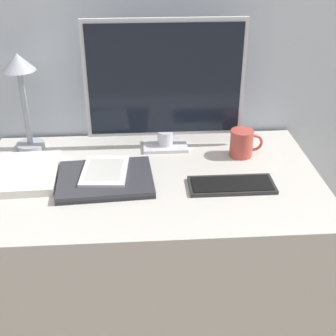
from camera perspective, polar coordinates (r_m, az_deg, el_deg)
wall_back at (r=1.72m, az=-2.96°, el=19.81°), size 3.60×0.05×2.40m
desk at (r=1.73m, az=-1.96°, el=-11.32°), size 1.12×0.68×0.71m
monitor at (r=1.63m, az=-0.37°, el=10.18°), size 0.55×0.11×0.46m
keyboard at (r=1.48m, az=7.76°, el=-2.06°), size 0.27×0.12×0.01m
laptop at (r=1.51m, az=-7.65°, el=-1.36°), size 0.31×0.26×0.02m
ereader at (r=1.52m, az=-7.72°, el=-0.31°), size 0.16×0.21×0.01m
desk_lamp at (r=1.70m, az=-17.46°, el=9.78°), size 0.11×0.11×0.35m
notebook at (r=1.59m, az=-16.93°, el=-0.63°), size 0.21×0.28×0.03m
coffee_mug at (r=1.66m, az=9.03°, el=3.00°), size 0.12×0.08×0.10m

